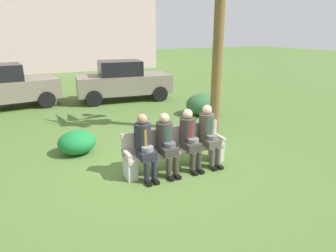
# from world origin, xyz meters

# --- Properties ---
(ground_plane) EXTENTS (80.00, 80.00, 0.00)m
(ground_plane) POSITION_xyz_m (0.00, 0.00, 0.00)
(ground_plane) COLOR #506F31
(park_bench) EXTENTS (2.30, 0.44, 0.90)m
(park_bench) POSITION_xyz_m (0.31, -0.22, 0.44)
(park_bench) COLOR #B7AD9E
(park_bench) RESTS_ON ground
(seated_man_leftmost) EXTENTS (0.34, 0.72, 1.31)m
(seated_man_leftmost) POSITION_xyz_m (-0.45, -0.35, 0.73)
(seated_man_leftmost) COLOR #23232D
(seated_man_leftmost) RESTS_ON ground
(seated_man_centerleft) EXTENTS (0.34, 0.72, 1.27)m
(seated_man_centerleft) POSITION_xyz_m (0.03, -0.35, 0.71)
(seated_man_centerleft) COLOR #38332D
(seated_man_centerleft) RESTS_ON ground
(seated_man_centerright) EXTENTS (0.34, 0.72, 1.29)m
(seated_man_centerright) POSITION_xyz_m (0.59, -0.35, 0.72)
(seated_man_centerright) COLOR #38332D
(seated_man_centerright) RESTS_ON ground
(seated_man_rightmost) EXTENTS (0.34, 0.72, 1.33)m
(seated_man_rightmost) POSITION_xyz_m (1.07, -0.35, 0.74)
(seated_man_rightmost) COLOR #4C473D
(seated_man_rightmost) RESTS_ON ground
(shrub_near_bench) EXTENTS (1.21, 1.11, 0.76)m
(shrub_near_bench) POSITION_xyz_m (3.17, 3.16, 0.38)
(shrub_near_bench) COLOR #326337
(shrub_near_bench) RESTS_ON ground
(shrub_mid_lawn) EXTENTS (0.90, 0.83, 0.57)m
(shrub_mid_lawn) POSITION_xyz_m (-1.48, 1.50, 0.28)
(shrub_mid_lawn) COLOR #1B7737
(shrub_mid_lawn) RESTS_ON ground
(parked_car_near) EXTENTS (4.05, 2.06, 1.68)m
(parked_car_near) POSITION_xyz_m (-3.20, 7.25, 0.84)
(parked_car_near) COLOR slate
(parked_car_near) RESTS_ON ground
(parked_car_far) EXTENTS (4.06, 2.08, 1.68)m
(parked_car_far) POSITION_xyz_m (1.38, 6.66, 0.84)
(parked_car_far) COLOR slate
(parked_car_far) RESTS_ON ground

